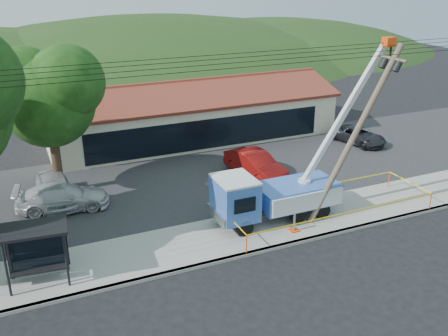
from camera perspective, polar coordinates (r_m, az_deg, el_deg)
ground at (r=22.46m, az=4.55°, el=-12.66°), size 120.00×120.00×0.00m
curb at (r=23.98m, az=2.16°, el=-9.92°), size 60.00×0.25×0.15m
sidewalk at (r=25.45m, az=0.28°, el=-7.86°), size 60.00×4.00×0.15m
parking_lot at (r=32.16m, az=-5.54°, el=-1.34°), size 60.00×12.00×0.10m
strip_mall at (r=39.90m, az=-3.86°, el=6.18°), size 22.50×8.53×4.67m
tree_lot at (r=29.93m, az=-19.55°, el=8.14°), size 6.30×5.60×8.94m
hill_center at (r=74.73m, az=-8.91°, el=11.97°), size 89.60×64.00×32.00m
hill_east at (r=82.13m, az=5.00°, el=13.05°), size 72.80×52.00×26.00m
utility_truck at (r=26.46m, az=5.67°, el=-2.88°), size 9.99×3.71×9.25m
leaning_pole at (r=26.65m, az=15.16°, el=4.58°), size 4.99×1.78×9.15m
bus_shelter at (r=22.56m, az=-20.80°, el=-7.76°), size 2.89×1.95×2.65m
caution_tape at (r=27.60m, az=11.74°, el=-3.91°), size 11.49×3.44×1.00m
car_silver at (r=30.54m, az=-18.50°, el=-3.87°), size 2.08×4.76×1.60m
car_red at (r=32.56m, az=3.57°, el=-1.07°), size 2.59×5.16×1.62m
car_white at (r=29.62m, az=-17.78°, el=-4.62°), size 5.31×2.84×1.46m
car_dark at (r=39.91m, az=15.01°, el=2.63°), size 2.99×4.80×1.24m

